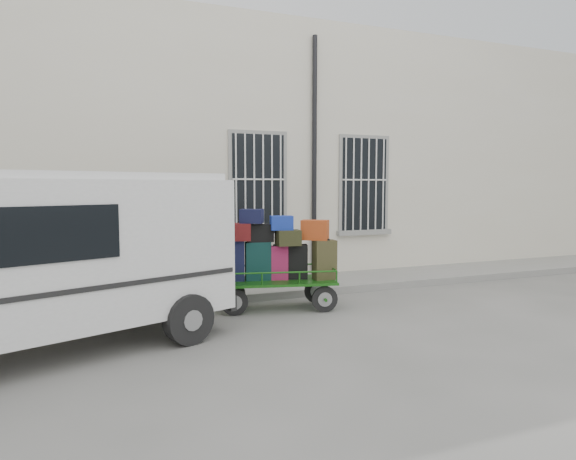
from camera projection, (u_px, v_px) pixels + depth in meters
The scene contains 5 objects.
ground at pixel (336, 313), 8.97m from camera, with size 80.00×80.00×0.00m, color #62625D.
building at pixel (242, 157), 13.78m from camera, with size 24.00×5.15×6.00m.
sidewalk at pixel (288, 286), 10.99m from camera, with size 24.00×1.70×0.15m, color gray.
luggage_cart at pixel (275, 258), 9.19m from camera, with size 2.45×1.38×1.81m.
van at pixel (47, 250), 6.77m from camera, with size 5.12×3.51×2.40m.
Camera 1 is at (-4.12, -7.83, 2.23)m, focal length 32.00 mm.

